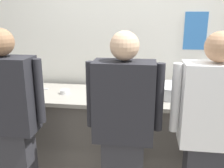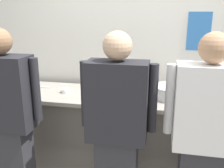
{
  "view_description": "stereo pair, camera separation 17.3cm",
  "coord_description": "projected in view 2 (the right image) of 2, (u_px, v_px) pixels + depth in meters",
  "views": [
    {
      "loc": [
        0.21,
        -2.15,
        1.77
      ],
      "look_at": [
        -0.14,
        0.38,
        1.04
      ],
      "focal_mm": 39.87,
      "sensor_mm": 36.0,
      "label": 1
    },
    {
      "loc": [
        0.38,
        -2.12,
        1.77
      ],
      "look_at": [
        -0.14,
        0.38,
        1.04
      ],
      "focal_mm": 39.87,
      "sensor_mm": 36.0,
      "label": 2
    }
  ],
  "objects": [
    {
      "name": "deli_cup",
      "position": [
        141.0,
        94.0,
        2.56
      ],
      "size": [
        0.09,
        0.09,
        0.09
      ],
      "primitive_type": "cylinder",
      "color": "white",
      "rests_on": "prep_counter"
    },
    {
      "name": "chefs_knife",
      "position": [
        38.0,
        87.0,
        2.95
      ],
      "size": [
        0.28,
        0.03,
        0.02
      ],
      "color": "#B7BABF",
      "rests_on": "prep_counter"
    },
    {
      "name": "prep_counter",
      "position": [
        124.0,
        134.0,
        2.77
      ],
      "size": [
        2.96,
        0.69,
        0.92
      ],
      "color": "#56514C",
      "rests_on": "ground"
    },
    {
      "name": "chef_center",
      "position": [
        117.0,
        130.0,
        1.97
      ],
      "size": [
        0.61,
        0.24,
        1.65
      ],
      "color": "#2D2D33",
      "rests_on": "ground"
    },
    {
      "name": "plate_stack_rear",
      "position": [
        109.0,
        88.0,
        2.76
      ],
      "size": [
        0.24,
        0.24,
        0.08
      ],
      "color": "white",
      "rests_on": "prep_counter"
    },
    {
      "name": "sheet_tray",
      "position": [
        222.0,
        99.0,
        2.49
      ],
      "size": [
        0.44,
        0.33,
        0.02
      ],
      "primitive_type": "cube",
      "rotation": [
        0.0,
        0.0,
        0.14
      ],
      "color": "#B7BABF",
      "rests_on": "prep_counter"
    },
    {
      "name": "wall_back",
      "position": [
        131.0,
        44.0,
        2.96
      ],
      "size": [
        4.65,
        0.11,
        2.82
      ],
      "color": "silver",
      "rests_on": "ground"
    },
    {
      "name": "chef_near_left",
      "position": [
        8.0,
        119.0,
        2.16
      ],
      "size": [
        0.61,
        0.24,
        1.66
      ],
      "color": "#2D2D33",
      "rests_on": "ground"
    },
    {
      "name": "chef_far_right",
      "position": [
        204.0,
        138.0,
        1.84
      ],
      "size": [
        0.61,
        0.24,
        1.65
      ],
      "color": "#2D2D33",
      "rests_on": "ground"
    },
    {
      "name": "ramekin_red_sauce",
      "position": [
        94.0,
        95.0,
        2.59
      ],
      "size": [
        0.11,
        0.11,
        0.04
      ],
      "color": "white",
      "rests_on": "prep_counter"
    },
    {
      "name": "ramekin_yellow_sauce",
      "position": [
        66.0,
        91.0,
        2.74
      ],
      "size": [
        0.1,
        0.1,
        0.04
      ],
      "color": "white",
      "rests_on": "prep_counter"
    },
    {
      "name": "plate_stack_front",
      "position": [
        27.0,
        89.0,
        2.7
      ],
      "size": [
        0.2,
        0.2,
        0.1
      ],
      "color": "white",
      "rests_on": "prep_counter"
    },
    {
      "name": "mixing_bowl_steel",
      "position": [
        173.0,
        92.0,
        2.56
      ],
      "size": [
        0.4,
        0.4,
        0.13
      ],
      "primitive_type": "cylinder",
      "color": "#B7BABF",
      "rests_on": "prep_counter"
    },
    {
      "name": "squeeze_bottle_primary",
      "position": [
        119.0,
        91.0,
        2.51
      ],
      "size": [
        0.06,
        0.06,
        0.2
      ],
      "color": "orange",
      "rests_on": "prep_counter"
    }
  ]
}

